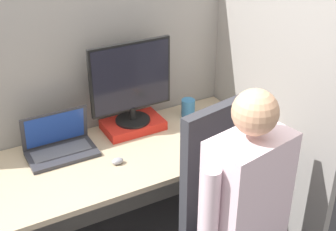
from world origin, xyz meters
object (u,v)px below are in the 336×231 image
object	(u,v)px
paper_box	(133,125)
office_chair	(230,230)
monitor	(131,81)
carrot_toy	(207,153)
coffee_mug	(188,108)
stapler	(234,120)
laptop	(60,146)
person	(251,222)

from	to	relation	value
paper_box	office_chair	distance (m)	0.86
monitor	carrot_toy	xyz separation A→B (m)	(0.22, -0.44, -0.28)
carrot_toy	office_chair	world-z (taller)	office_chair
monitor	office_chair	xyz separation A→B (m)	(0.08, -0.85, -0.41)
paper_box	coffee_mug	size ratio (longest dim) A/B	3.16
paper_box	stapler	size ratio (longest dim) A/B	2.37
monitor	carrot_toy	world-z (taller)	monitor
monitor	laptop	size ratio (longest dim) A/B	1.33
laptop	person	world-z (taller)	person
laptop	carrot_toy	world-z (taller)	laptop
office_chair	monitor	bearing A→B (deg)	95.39
laptop	coffee_mug	distance (m)	0.79
office_chair	person	bearing A→B (deg)	-100.65
paper_box	monitor	distance (m)	0.27
paper_box	stapler	bearing A→B (deg)	-23.98
laptop	coffee_mug	world-z (taller)	laptop
laptop	stapler	size ratio (longest dim) A/B	2.50
laptop	stapler	world-z (taller)	laptop
laptop	coffee_mug	size ratio (longest dim) A/B	3.33
monitor	stapler	distance (m)	0.64
coffee_mug	carrot_toy	bearing A→B (deg)	-107.91
stapler	coffee_mug	world-z (taller)	coffee_mug
stapler	office_chair	size ratio (longest dim) A/B	0.12
paper_box	coffee_mug	bearing A→B (deg)	-2.56
carrot_toy	coffee_mug	bearing A→B (deg)	72.09
monitor	coffee_mug	distance (m)	0.43
stapler	paper_box	bearing A→B (deg)	156.02
paper_box	person	bearing A→B (deg)	-87.24
paper_box	laptop	distance (m)	0.44
office_chair	coffee_mug	world-z (taller)	office_chair
monitor	laptop	distance (m)	0.51
paper_box	carrot_toy	distance (m)	0.48
paper_box	monitor	size ratio (longest dim) A/B	0.71
monitor	carrot_toy	distance (m)	0.56
office_chair	stapler	bearing A→B (deg)	53.53
paper_box	person	world-z (taller)	person
carrot_toy	coffee_mug	size ratio (longest dim) A/B	1.45
paper_box	coffee_mug	xyz separation A→B (m)	(0.35, -0.02, 0.03)
carrot_toy	person	world-z (taller)	person
stapler	office_chair	distance (m)	0.77
monitor	person	world-z (taller)	person
monitor	stapler	world-z (taller)	monitor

